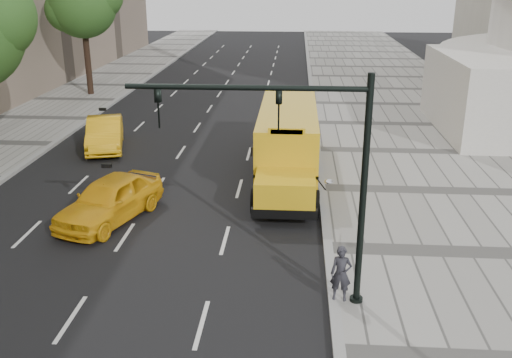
# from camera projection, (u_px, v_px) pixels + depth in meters

# --- Properties ---
(ground) EXTENTS (140.00, 140.00, 0.00)m
(ground) POSITION_uv_depth(u_px,v_px,m) (181.00, 187.00, 24.41)
(ground) COLOR black
(ground) RESTS_ON ground
(sidewalk_museum) EXTENTS (12.00, 140.00, 0.15)m
(sidewalk_museum) POSITION_uv_depth(u_px,v_px,m) (467.00, 193.00, 23.59)
(sidewalk_museum) COLOR gray
(sidewalk_museum) RESTS_ON ground
(curb_museum) EXTENTS (0.30, 140.00, 0.15)m
(curb_museum) POSITION_uv_depth(u_px,v_px,m) (322.00, 189.00, 23.99)
(curb_museum) COLOR gray
(curb_museum) RESTS_ON ground
(curb_far) EXTENTS (0.30, 140.00, 0.15)m
(curb_far) POSITION_uv_depth(u_px,v_px,m) (1.00, 181.00, 24.92)
(curb_far) COLOR gray
(curb_far) RESTS_ON ground
(tree_c) EXTENTS (5.42, 4.82, 9.01)m
(tree_c) POSITION_uv_depth(u_px,v_px,m) (83.00, 3.00, 40.42)
(tree_c) COLOR black
(tree_c) RESTS_ON ground
(school_bus) EXTENTS (2.96, 11.56, 3.19)m
(school_bus) POSITION_uv_depth(u_px,v_px,m) (288.00, 135.00, 25.63)
(school_bus) COLOR gold
(school_bus) RESTS_ON ground
(taxi_near) EXTENTS (3.45, 5.22, 1.65)m
(taxi_near) POSITION_uv_depth(u_px,v_px,m) (110.00, 199.00, 20.88)
(taxi_near) COLOR #EDAA13
(taxi_near) RESTS_ON ground
(taxi_far) EXTENTS (2.96, 5.20, 1.62)m
(taxi_far) POSITION_uv_depth(u_px,v_px,m) (105.00, 134.00, 29.52)
(taxi_far) COLOR #EDAA13
(taxi_far) RESTS_ON ground
(pedestrian) EXTENTS (0.62, 0.45, 1.58)m
(pedestrian) POSITION_uv_depth(u_px,v_px,m) (341.00, 274.00, 15.47)
(pedestrian) COLOR #2A2A31
(pedestrian) RESTS_ON sidewalk_museum
(traffic_signal) EXTENTS (6.18, 0.36, 6.40)m
(traffic_signal) POSITION_uv_depth(u_px,v_px,m) (309.00, 163.00, 14.42)
(traffic_signal) COLOR black
(traffic_signal) RESTS_ON ground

